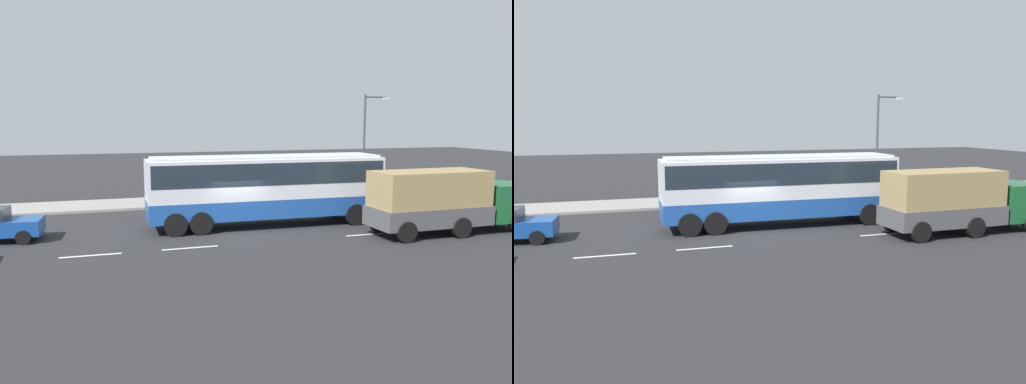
# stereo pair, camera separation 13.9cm
# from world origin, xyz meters

# --- Properties ---
(ground_plane) EXTENTS (120.00, 120.00, 0.00)m
(ground_plane) POSITION_xyz_m (0.00, 0.00, 0.00)
(ground_plane) COLOR #28282B
(sidewalk_curb) EXTENTS (80.00, 4.00, 0.15)m
(sidewalk_curb) POSITION_xyz_m (0.00, 9.46, 0.07)
(sidewalk_curb) COLOR gray
(sidewalk_curb) RESTS_ON ground_plane
(lane_centreline) EXTENTS (26.85, 0.16, 0.01)m
(lane_centreline) POSITION_xyz_m (-7.04, -2.37, 0.00)
(lane_centreline) COLOR white
(lane_centreline) RESTS_ON ground_plane
(coach_bus) EXTENTS (12.06, 2.94, 3.58)m
(coach_bus) POSITION_xyz_m (1.85, 1.05, 2.22)
(coach_bus) COLOR #1E4C9E
(coach_bus) RESTS_ON ground_plane
(cargo_truck) EXTENTS (8.13, 2.64, 3.02)m
(cargo_truck) POSITION_xyz_m (9.40, -3.17, 1.61)
(cargo_truck) COLOR #19592D
(cargo_truck) RESTS_ON ground_plane
(pedestrian_near_curb) EXTENTS (0.32, 0.32, 1.71)m
(pedestrian_near_curb) POSITION_xyz_m (1.25, 8.65, 1.14)
(pedestrian_near_curb) COLOR #38334C
(pedestrian_near_curb) RESTS_ON sidewalk_curb
(street_lamp) EXTENTS (1.92, 0.24, 6.89)m
(street_lamp) POSITION_xyz_m (11.34, 7.77, 4.13)
(street_lamp) COLOR #47474C
(street_lamp) RESTS_ON sidewalk_curb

